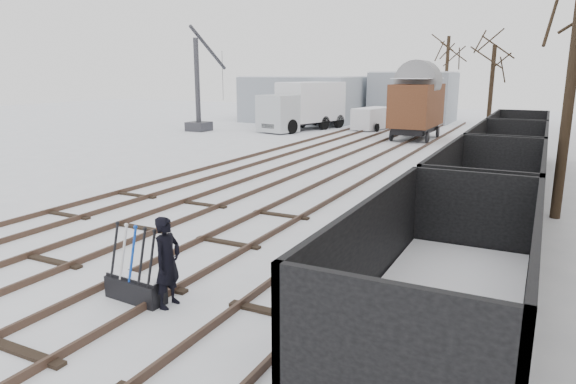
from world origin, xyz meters
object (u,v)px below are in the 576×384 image
Objects in this scene: lorry at (304,105)px; crane at (199,104)px; worker at (168,262)px; ground_frame at (136,286)px; freight_wagon_a at (441,307)px; panel_van at (372,118)px; box_van_wagon at (417,104)px.

crane reaches higher than lorry.
ground_frame is at bearing 96.60° from worker.
panel_van is at bearing 109.31° from freight_wagon_a.
crane is (-6.88, -4.13, 0.16)m from lorry.
freight_wagon_a is at bearing -45.87° from lorry.
lorry is 5.51m from panel_van.
lorry is 8.02m from crane.
box_van_wagon is at bearing 4.19° from lorry.
panel_van is (-4.43, 4.44, -1.46)m from box_van_wagon.
ground_frame is 0.84× the size of worker.
freight_wagon_a is 28.28m from box_van_wagon.
freight_wagon_a is (4.98, 0.23, 0.07)m from worker.
box_van_wagon is 6.44m from panel_van.
crane reaches higher than ground_frame.
lorry is at bearing 118.55° from freight_wagon_a.
box_van_wagon reaches higher than lorry.
ground_frame is 0.19× the size of crane.
freight_wagon_a is 1.14× the size of box_van_wagon.
ground_frame is 27.86m from box_van_wagon.
crane is (-22.81, 25.16, 1.10)m from freight_wagon_a.
panel_van is at bearing 44.02° from lorry.
lorry is (-15.93, 29.29, 0.94)m from freight_wagon_a.
panel_van is (-5.43, 32.20, 0.61)m from ground_frame.
worker is 0.21× the size of lorry.
crane reaches higher than box_van_wagon.
ground_frame is 31.37m from lorry.
crane is (-17.08, 25.49, 1.77)m from ground_frame.
ground_frame is 0.24× the size of freight_wagon_a.
worker is 0.33× the size of box_van_wagon.
freight_wagon_a is 0.72× the size of lorry.
ground_frame is at bearing -69.41° from panel_van.
box_van_wagon is at bearing 9.01° from crane.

